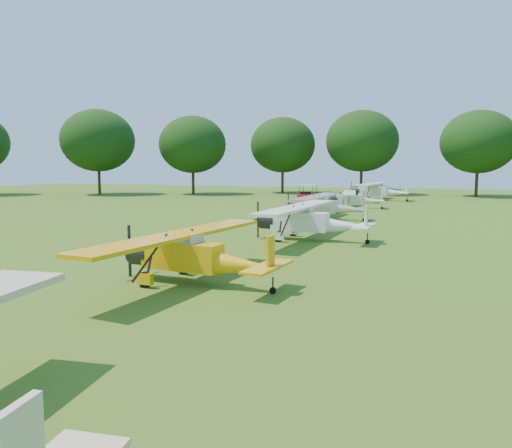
# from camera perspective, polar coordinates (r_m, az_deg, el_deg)

# --- Properties ---
(ground) EXTENTS (160.00, 160.00, 0.00)m
(ground) POSITION_cam_1_polar(r_m,az_deg,el_deg) (23.65, -1.16, -4.11)
(ground) COLOR #2A5014
(ground) RESTS_ON ground
(tree_belt) EXTENTS (137.36, 130.27, 14.52)m
(tree_belt) POSITION_cam_1_polar(r_m,az_deg,el_deg) (22.68, 7.76, 15.75)
(tree_belt) COLOR #312313
(tree_belt) RESTS_ON ground
(aircraft_2) EXTENTS (6.66, 10.59, 2.08)m
(aircraft_2) POSITION_cam_1_polar(r_m,az_deg,el_deg) (18.79, -7.21, -3.23)
(aircraft_2) COLOR #EAA409
(aircraft_2) RESTS_ON ground
(aircraft_3) EXTENTS (7.12, 11.34, 2.23)m
(aircraft_3) POSITION_cam_1_polar(r_m,az_deg,el_deg) (29.72, 6.00, 0.61)
(aircraft_3) COLOR white
(aircraft_3) RESTS_ON ground
(aircraft_4) EXTENTS (6.77, 10.77, 2.12)m
(aircraft_4) POSITION_cam_1_polar(r_m,az_deg,el_deg) (41.56, 7.74, 2.23)
(aircraft_4) COLOR silver
(aircraft_4) RESTS_ON ground
(aircraft_5) EXTENTS (5.83, 9.24, 1.81)m
(aircraft_5) POSITION_cam_1_polar(r_m,az_deg,el_deg) (52.99, 11.16, 2.93)
(aircraft_5) COLOR white
(aircraft_5) RESTS_ON ground
(aircraft_6) EXTENTS (7.54, 11.99, 2.35)m
(aircraft_6) POSITION_cam_1_polar(r_m,az_deg,el_deg) (65.52, 13.71, 3.84)
(aircraft_6) COLOR white
(aircraft_6) RESTS_ON ground
(aircraft_7) EXTENTS (5.77, 9.17, 1.81)m
(aircraft_7) POSITION_cam_1_polar(r_m,az_deg,el_deg) (79.76, 14.16, 4.08)
(aircraft_7) COLOR silver
(aircraft_7) RESTS_ON ground
(golf_cart) EXTENTS (2.60, 1.87, 2.03)m
(golf_cart) POSITION_cam_1_polar(r_m,az_deg,el_deg) (62.91, 5.90, 3.25)
(golf_cart) COLOR red
(golf_cart) RESTS_ON ground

